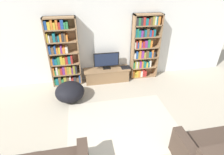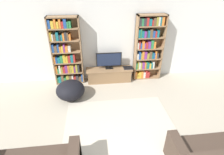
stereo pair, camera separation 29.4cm
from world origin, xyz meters
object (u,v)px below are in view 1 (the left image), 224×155
television (106,60)px  laptop (126,67)px  bookshelf_left (63,55)px  tv_stand (107,75)px  beanbag_ottoman (70,92)px  bookshelf_right (144,47)px  couch_right_sofa (223,152)px

television → laptop: 0.68m
television → bookshelf_left: bearing=178.0°
bookshelf_left → tv_stand: 1.53m
laptop → beanbag_ottoman: (-1.81, -0.83, -0.19)m
bookshelf_right → couch_right_sofa: size_ratio=1.33×
bookshelf_right → beanbag_ottoman: bookshelf_right is taller
television → couch_right_sofa: (1.55, -3.41, -0.44)m
bookshelf_left → laptop: 2.02m
couch_right_sofa → beanbag_ottoman: size_ratio=1.97×
beanbag_ottoman → laptop: bearing=24.6°
bookshelf_left → laptop: (1.94, -0.11, -0.55)m
tv_stand → beanbag_ottoman: size_ratio=1.87×
bookshelf_right → tv_stand: bookshelf_right is taller
laptop → tv_stand: bearing=179.0°
television → laptop: television is taller
laptop → beanbag_ottoman: 1.99m
laptop → bookshelf_left: bearing=176.7°
bookshelf_left → television: bookshelf_left is taller
tv_stand → television: (0.00, 0.06, 0.50)m
bookshelf_right → beanbag_ottoman: (-2.42, -0.94, -0.81)m
bookshelf_right → beanbag_ottoman: bearing=-158.8°
bookshelf_left → television: (1.32, -0.05, -0.27)m
tv_stand → television: size_ratio=1.83×
bookshelf_right → laptop: (-0.62, -0.11, -0.62)m
couch_right_sofa → television: bearing=114.5°
tv_stand → laptop: laptop is taller
bookshelf_right → laptop: bookshelf_right is taller
bookshelf_right → laptop: size_ratio=6.85×
bookshelf_left → beanbag_ottoman: size_ratio=2.63×
television → beanbag_ottoman: television is taller
bookshelf_left → couch_right_sofa: (2.87, -3.45, -0.71)m
television → laptop: size_ratio=2.66×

